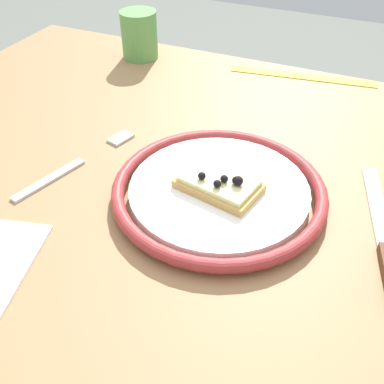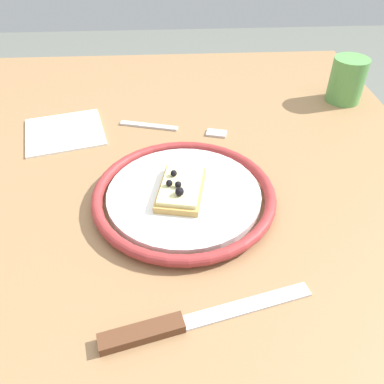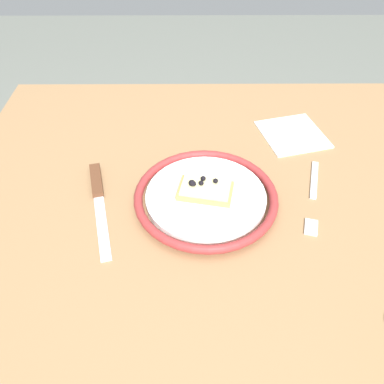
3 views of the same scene
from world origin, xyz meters
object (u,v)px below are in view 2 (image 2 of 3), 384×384
at_px(dining_table, 176,222).
at_px(pizza_slice_near, 181,188).
at_px(cup, 347,80).
at_px(knife, 173,325).
at_px(napkin, 65,132).
at_px(plate, 184,195).
at_px(fork, 174,128).

xyz_separation_m(dining_table, pizza_slice_near, (0.04, 0.01, 0.11)).
distance_m(pizza_slice_near, cup, 0.46).
bearing_deg(cup, pizza_slice_near, -49.06).
relative_size(pizza_slice_near, cup, 1.22).
distance_m(knife, cup, 0.62).
xyz_separation_m(knife, napkin, (-0.40, -0.19, -0.00)).
bearing_deg(cup, plate, -48.87).
relative_size(cup, napkin, 0.65).
relative_size(knife, fork, 1.20).
xyz_separation_m(dining_table, cup, (-0.25, 0.35, 0.13)).
height_order(knife, fork, knife).
bearing_deg(fork, plate, 2.97).
height_order(pizza_slice_near, napkin, pizza_slice_near).
height_order(dining_table, plate, plate).
height_order(plate, pizza_slice_near, pizza_slice_near).
height_order(plate, fork, plate).
height_order(fork, cup, cup).
bearing_deg(napkin, pizza_slice_near, 45.42).
bearing_deg(knife, napkin, -154.97).
bearing_deg(plate, pizza_slice_near, -69.61).
bearing_deg(cup, napkin, -80.05).
height_order(pizza_slice_near, fork, pizza_slice_near).
bearing_deg(plate, dining_table, -162.55).
height_order(dining_table, cup, cup).
relative_size(pizza_slice_near, knife, 0.45).
height_order(cup, napkin, cup).
distance_m(plate, pizza_slice_near, 0.02).
bearing_deg(napkin, cup, 99.95).
bearing_deg(knife, dining_table, 178.24).
bearing_deg(plate, cup, 131.13).
distance_m(fork, cup, 0.37).
xyz_separation_m(dining_table, napkin, (-0.16, -0.20, 0.09)).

